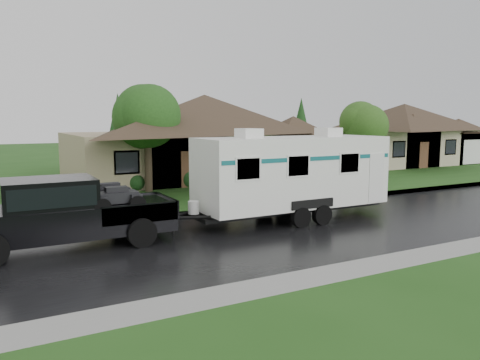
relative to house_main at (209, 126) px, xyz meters
name	(u,v)px	position (x,y,z in m)	size (l,w,h in m)	color
ground	(297,216)	(-2.29, -13.84, -3.59)	(140.00, 140.00, 0.00)	#224E18
road	(327,225)	(-2.29, -15.84, -3.59)	(140.00, 8.00, 0.01)	black
curb	(269,205)	(-2.29, -11.59, -3.52)	(140.00, 0.50, 0.15)	gray
lawn	(173,176)	(-2.29, 1.16, -3.52)	(140.00, 26.00, 0.15)	#224E18
house_main	(209,126)	(0.00, 0.00, 0.00)	(19.44, 10.80, 6.90)	tan
house_neighbor	(407,127)	(19.97, 0.50, -0.27)	(15.12, 9.72, 6.45)	tan
tree_left_green	(147,116)	(-6.07, -5.23, 0.66)	(3.58, 3.58, 5.92)	#382B1E
tree_right_green	(361,126)	(8.87, -5.47, 0.00)	(3.01, 3.01, 4.97)	#382B1E
shrub_row	(236,175)	(-0.29, -4.54, -2.94)	(13.60, 1.00, 1.00)	#143814
pickup_truck	(61,211)	(-11.79, -14.39, -2.39)	(6.72, 2.55, 2.24)	black
travel_trailer	(292,172)	(-2.97, -14.39, -1.62)	(8.28, 2.91, 3.72)	white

